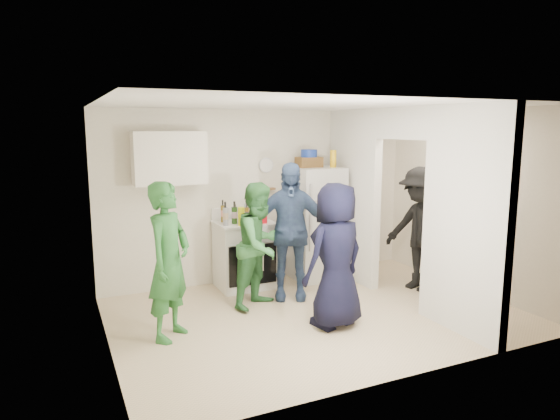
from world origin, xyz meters
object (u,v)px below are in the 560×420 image
at_px(wicker_basket, 309,162).
at_px(person_denim, 289,231).
at_px(stove, 244,255).
at_px(person_green_center, 260,245).
at_px(blue_bowl, 309,153).
at_px(person_green_left, 169,261).
at_px(person_nook, 421,229).
at_px(person_navy, 336,255).
at_px(fridge, 316,223).
at_px(yellow_cup_stack_top, 333,159).

bearing_deg(wicker_basket, person_denim, -133.13).
distance_m(stove, person_green_center, 0.86).
relative_size(stove, person_denim, 0.52).
xyz_separation_m(blue_bowl, person_green_left, (-2.36, -1.31, -1.03)).
distance_m(person_denim, person_nook, 1.86).
relative_size(person_green_center, person_nook, 0.92).
relative_size(person_denim, person_navy, 1.09).
bearing_deg(person_nook, stove, -128.94).
relative_size(stove, fridge, 0.56).
xyz_separation_m(blue_bowl, person_denim, (-0.65, -0.69, -0.97)).
relative_size(person_green_center, person_denim, 0.87).
distance_m(person_green_center, person_denim, 0.49).
relative_size(person_green_left, person_denim, 0.94).
xyz_separation_m(stove, wicker_basket, (1.03, 0.02, 1.28)).
bearing_deg(person_denim, fridge, 64.86).
bearing_deg(person_navy, stove, -89.78).
relative_size(blue_bowl, yellow_cup_stack_top, 0.96).
bearing_deg(fridge, person_navy, -111.68).
height_order(fridge, blue_bowl, blue_bowl).
height_order(fridge, person_nook, person_nook).
bearing_deg(wicker_basket, yellow_cup_stack_top, -25.11).
distance_m(blue_bowl, person_navy, 2.14).
distance_m(fridge, person_navy, 1.85).
xyz_separation_m(stove, person_navy, (0.45, -1.75, 0.36)).
bearing_deg(person_green_left, stove, -3.08).
bearing_deg(person_green_center, yellow_cup_stack_top, -5.35).
height_order(blue_bowl, person_navy, blue_bowl).
bearing_deg(wicker_basket, stove, -178.89).
bearing_deg(fridge, yellow_cup_stack_top, -24.44).
xyz_separation_m(person_navy, person_nook, (1.74, 0.63, 0.03)).
distance_m(fridge, person_green_left, 2.77).
bearing_deg(stove, person_navy, -75.71).
bearing_deg(stove, blue_bowl, 1.11).
distance_m(fridge, wicker_basket, 0.92).
xyz_separation_m(stove, blue_bowl, (1.03, 0.02, 1.41)).
relative_size(blue_bowl, person_denim, 0.13).
xyz_separation_m(stove, person_green_left, (-1.33, -1.29, 0.38)).
distance_m(person_denim, person_navy, 1.08).
xyz_separation_m(person_green_center, person_denim, (0.46, 0.12, 0.11)).
relative_size(wicker_basket, person_navy, 0.21).
xyz_separation_m(wicker_basket, person_green_center, (-1.11, -0.82, -0.95)).
height_order(person_green_center, person_nook, person_nook).
bearing_deg(person_nook, blue_bowl, -146.45).
bearing_deg(person_green_left, person_green_center, -25.49).
distance_m(stove, person_nook, 2.48).
height_order(yellow_cup_stack_top, person_green_center, yellow_cup_stack_top).
height_order(yellow_cup_stack_top, person_navy, yellow_cup_stack_top).
height_order(wicker_basket, yellow_cup_stack_top, yellow_cup_stack_top).
relative_size(fridge, yellow_cup_stack_top, 6.68).
distance_m(person_navy, person_nook, 1.85).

